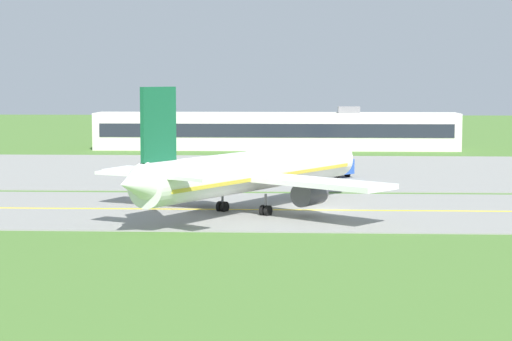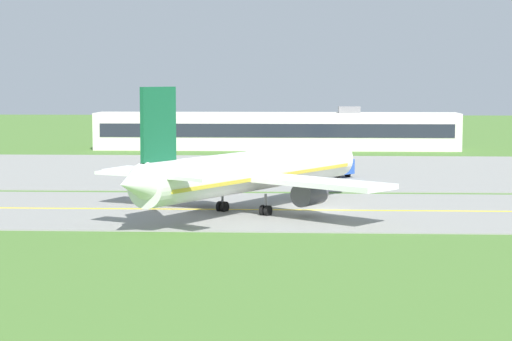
% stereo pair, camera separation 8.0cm
% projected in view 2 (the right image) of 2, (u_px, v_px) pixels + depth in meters
% --- Properties ---
extents(ground_plane, '(500.00, 500.00, 0.00)m').
position_uv_depth(ground_plane, '(323.00, 211.00, 97.38)').
color(ground_plane, '#47702D').
extents(taxiway_strip, '(240.00, 28.00, 0.10)m').
position_uv_depth(taxiway_strip, '(323.00, 211.00, 97.37)').
color(taxiway_strip, gray).
rests_on(taxiway_strip, ground).
extents(apron_pad, '(140.00, 52.00, 0.10)m').
position_uv_depth(apron_pad, '(387.00, 171.00, 138.63)').
color(apron_pad, gray).
rests_on(apron_pad, ground).
extents(taxiway_centreline, '(220.00, 0.60, 0.01)m').
position_uv_depth(taxiway_centreline, '(323.00, 210.00, 97.37)').
color(taxiway_centreline, yellow).
rests_on(taxiway_centreline, taxiway_strip).
extents(airplane_lead, '(29.71, 35.65, 12.70)m').
position_uv_depth(airplane_lead, '(252.00, 172.00, 96.00)').
color(airplane_lead, white).
rests_on(airplane_lead, ground).
extents(service_truck_fuel, '(6.28, 3.19, 2.60)m').
position_uv_depth(service_truck_fuel, '(256.00, 161.00, 137.67)').
color(service_truck_fuel, silver).
rests_on(service_truck_fuel, ground).
extents(service_truck_pushback, '(5.75, 5.63, 2.60)m').
position_uv_depth(service_truck_pushback, '(333.00, 166.00, 130.43)').
color(service_truck_pushback, '#264CA5').
rests_on(service_truck_pushback, ground).
extents(terminal_building, '(67.95, 8.59, 8.12)m').
position_uv_depth(terminal_building, '(277.00, 131.00, 180.28)').
color(terminal_building, beige).
rests_on(terminal_building, ground).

